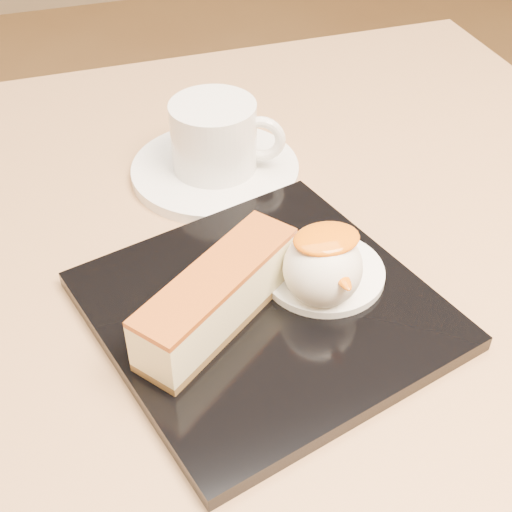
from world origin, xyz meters
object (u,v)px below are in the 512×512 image
object	(u,v)px
cheesecake	(218,297)
coffee_cup	(216,135)
dessert_plate	(265,310)
saucer	(215,170)
table	(248,417)
ice_cream_scoop	(323,268)

from	to	relation	value
cheesecake	coffee_cup	xyz separation A→B (m)	(0.05, 0.19, 0.01)
dessert_plate	saucer	distance (m)	0.18
table	cheesecake	xyz separation A→B (m)	(-0.03, -0.03, 0.19)
cheesecake	coffee_cup	size ratio (longest dim) A/B	1.36
table	saucer	world-z (taller)	saucer
ice_cream_scoop	saucer	size ratio (longest dim) A/B	0.37
table	coffee_cup	size ratio (longest dim) A/B	8.30
cheesecake	table	bearing A→B (deg)	12.32
table	ice_cream_scoop	world-z (taller)	ice_cream_scoop
ice_cream_scoop	coffee_cup	xyz separation A→B (m)	(-0.02, 0.19, 0.00)
coffee_cup	table	bearing A→B (deg)	-73.08
ice_cream_scoop	saucer	distance (m)	0.19
saucer	coffee_cup	size ratio (longest dim) A/B	1.56
saucer	cheesecake	bearing A→B (deg)	-104.82
table	dessert_plate	bearing A→B (deg)	-81.38
table	dessert_plate	size ratio (longest dim) A/B	3.64
dessert_plate	ice_cream_scoop	size ratio (longest dim) A/B	3.98
dessert_plate	saucer	xyz separation A→B (m)	(0.01, 0.18, -0.00)
dessert_plate	ice_cream_scoop	bearing A→B (deg)	-7.13
table	ice_cream_scoop	size ratio (longest dim) A/B	14.48
dessert_plate	saucer	size ratio (longest dim) A/B	1.47
table	cheesecake	size ratio (longest dim) A/B	6.09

